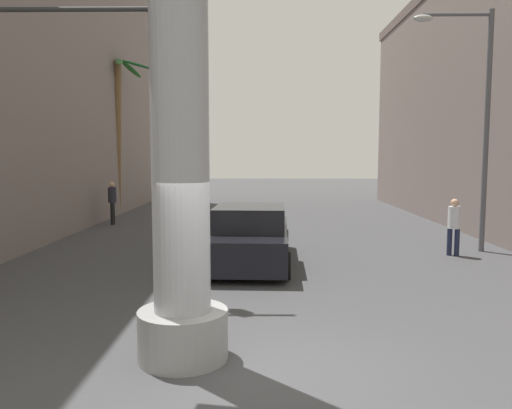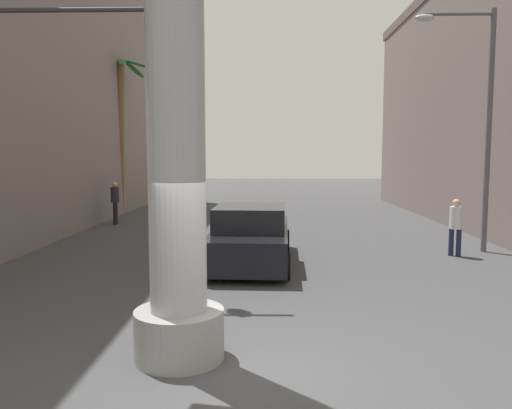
# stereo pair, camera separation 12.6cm
# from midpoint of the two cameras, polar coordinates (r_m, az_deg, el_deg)

# --- Properties ---
(ground_plane) EXTENTS (90.34, 90.34, 0.00)m
(ground_plane) POSITION_cam_midpoint_polar(r_m,az_deg,el_deg) (16.60, 0.58, -4.27)
(ground_plane) COLOR #424244
(street_lamp) EXTENTS (2.31, 0.28, 7.02)m
(street_lamp) POSITION_cam_midpoint_polar(r_m,az_deg,el_deg) (16.07, 24.20, 10.08)
(street_lamp) COLOR #59595E
(street_lamp) RESTS_ON ground
(traffic_light_mast) EXTENTS (5.60, 0.32, 5.94)m
(traffic_light_mast) POSITION_cam_midpoint_polar(r_m,az_deg,el_deg) (11.80, -25.29, 11.77)
(traffic_light_mast) COLOR #333333
(traffic_light_mast) RESTS_ON ground
(car_lead) EXTENTS (2.20, 5.02, 1.56)m
(car_lead) POSITION_cam_midpoint_polar(r_m,az_deg,el_deg) (13.19, -0.30, -3.76)
(car_lead) COLOR black
(car_lead) RESTS_ON ground
(palm_tree_far_left) EXTENTS (3.15, 3.19, 7.49)m
(palm_tree_far_left) POSITION_cam_midpoint_polar(r_m,az_deg,el_deg) (24.97, -15.08, 9.13)
(palm_tree_far_left) COLOR brown
(palm_tree_far_left) RESTS_ON ground
(pedestrian_mid_right) EXTENTS (0.46, 0.46, 1.63)m
(pedestrian_mid_right) POSITION_cam_midpoint_polar(r_m,az_deg,el_deg) (15.23, 22.07, -1.98)
(pedestrian_mid_right) COLOR #1E233F
(pedestrian_mid_right) RESTS_ON ground
(pedestrian_far_left) EXTENTS (0.36, 0.36, 1.76)m
(pedestrian_far_left) POSITION_cam_midpoint_polar(r_m,az_deg,el_deg) (21.42, -15.65, 0.55)
(pedestrian_far_left) COLOR black
(pedestrian_far_left) RESTS_ON ground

